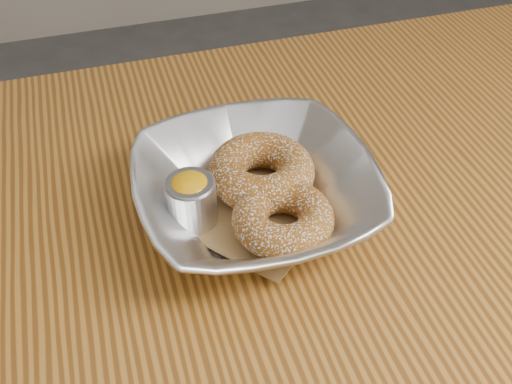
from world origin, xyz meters
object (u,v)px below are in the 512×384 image
object	(u,v)px
serving_bowl	(256,192)
donut_back	(261,171)
table	(360,290)
ramekin	(191,199)
donut_front	(283,218)

from	to	relation	value
serving_bowl	donut_back	distance (m)	0.03
table	ramekin	size ratio (longest dim) A/B	20.73
serving_bowl	ramekin	xyz separation A→B (m)	(-0.07, 0.00, 0.01)
ramekin	donut_front	bearing A→B (deg)	-27.42
donut_back	ramekin	bearing A→B (deg)	-160.68
serving_bowl	donut_front	xyz separation A→B (m)	(0.01, -0.04, -0.00)
table	donut_back	size ratio (longest dim) A/B	10.67
ramekin	table	bearing A→B (deg)	-18.44
donut_front	ramekin	world-z (taller)	ramekin
table	donut_front	xyz separation A→B (m)	(-0.09, 0.02, 0.13)
donut_back	serving_bowl	bearing A→B (deg)	-116.98
table	donut_back	distance (m)	0.18
table	donut_front	distance (m)	0.16
donut_back	donut_front	size ratio (longest dim) A/B	1.12
ramekin	serving_bowl	bearing A→B (deg)	-0.55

